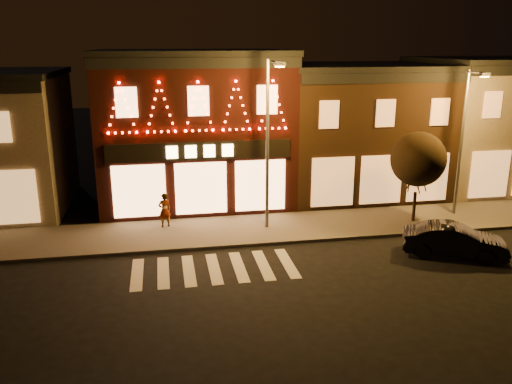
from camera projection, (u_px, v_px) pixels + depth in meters
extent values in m
plane|color=black|center=(227.00, 319.00, 17.03)|extent=(120.00, 120.00, 0.00)
cube|color=#47423D|center=(247.00, 230.00, 24.92)|extent=(44.00, 4.00, 0.15)
cube|color=black|center=(194.00, 129.00, 29.17)|extent=(10.00, 8.00, 8.00)
cube|color=black|center=(191.00, 53.00, 28.02)|extent=(10.20, 8.20, 0.30)
cube|color=black|center=(197.00, 63.00, 24.30)|extent=(10.00, 0.25, 0.50)
cube|color=black|center=(200.00, 151.00, 25.40)|extent=(9.00, 0.15, 0.90)
cube|color=#FFD87F|center=(200.00, 151.00, 25.31)|extent=(3.40, 0.08, 0.60)
cube|color=#372213|center=(355.00, 131.00, 30.92)|extent=(9.00, 8.00, 7.20)
cube|color=black|center=(359.00, 66.00, 29.88)|extent=(9.20, 8.20, 0.30)
cube|color=black|center=(388.00, 78.00, 26.16)|extent=(9.00, 0.25, 0.50)
cube|color=#6D5F4E|center=(493.00, 125.00, 32.43)|extent=(9.00, 8.00, 7.50)
cube|color=black|center=(501.00, 60.00, 31.35)|extent=(9.20, 8.20, 0.30)
cylinder|color=#59595E|center=(267.00, 147.00, 24.03)|extent=(0.16, 0.16, 7.82)
cylinder|color=#59595E|center=(274.00, 62.00, 22.26)|extent=(0.28, 1.57, 0.10)
cube|color=#59595E|center=(280.00, 64.00, 21.56)|extent=(0.52, 0.33, 0.18)
cube|color=orange|center=(280.00, 66.00, 21.58)|extent=(0.39, 0.24, 0.05)
cylinder|color=#59595E|center=(461.00, 144.00, 26.05)|extent=(0.15, 0.15, 7.27)
cylinder|color=#59595E|center=(477.00, 72.00, 24.38)|extent=(0.20, 1.46, 0.09)
cube|color=#59595E|center=(485.00, 74.00, 23.70)|extent=(0.47, 0.29, 0.16)
cube|color=orange|center=(485.00, 77.00, 23.72)|extent=(0.36, 0.21, 0.05)
cylinder|color=black|center=(414.00, 206.00, 25.82)|extent=(0.16, 0.16, 1.45)
sphere|color=black|center=(418.00, 159.00, 25.16)|extent=(2.65, 2.65, 2.65)
imported|color=black|center=(454.00, 241.00, 21.86)|extent=(4.40, 3.05, 1.37)
imported|color=gray|center=(165.00, 210.00, 24.92)|extent=(0.70, 0.56, 1.66)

